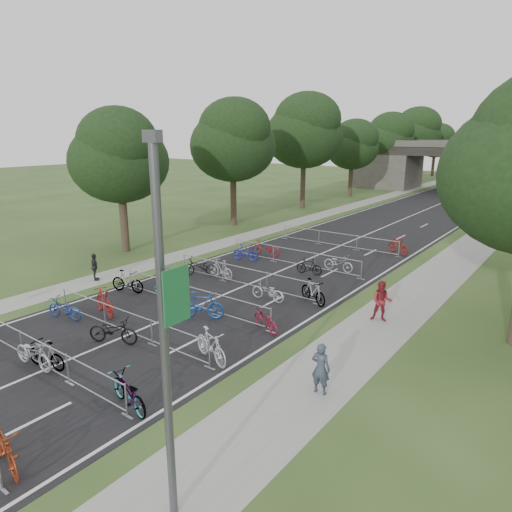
{
  "coord_description": "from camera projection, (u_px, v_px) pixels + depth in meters",
  "views": [
    {
      "loc": [
        14.75,
        -3.54,
        8.17
      ],
      "look_at": [
        -0.85,
        17.21,
        1.1
      ],
      "focal_mm": 32.0,
      "sensor_mm": 36.0,
      "label": 1
    }
  ],
  "objects": [
    {
      "name": "pedestrian_c",
      "position": [
        95.0,
        267.0,
        25.78
      ],
      "size": [
        0.97,
        0.83,
        1.57
      ],
      "primitive_type": "imported",
      "rotation": [
        0.0,
        0.0,
        2.55
      ],
      "color": "black",
      "rests_on": "ground"
    },
    {
      "name": "bike_9",
      "position": [
        104.0,
        302.0,
        20.94
      ],
      "size": [
        2.16,
        1.12,
        1.25
      ],
      "primitive_type": "imported",
      "rotation": [
        0.0,
        0.0,
        4.44
      ],
      "color": "maroon",
      "rests_on": "ground"
    },
    {
      "name": "bike_18",
      "position": [
        268.0,
        291.0,
        22.72
      ],
      "size": [
        1.91,
        0.69,
        1.0
      ],
      "primitive_type": "imported",
      "rotation": [
        0.0,
        0.0,
        4.73
      ],
      "color": "#A5A5AD",
      "rests_on": "ground"
    },
    {
      "name": "sidewalk_left",
      "position": [
        372.0,
        200.0,
        56.34
      ],
      "size": [
        2.0,
        140.0,
        0.01
      ],
      "primitive_type": "cube",
      "color": "gray",
      "rests_on": "ground"
    },
    {
      "name": "bike_10",
      "position": [
        113.0,
        331.0,
        18.11
      ],
      "size": [
        2.19,
        1.53,
        1.09
      ],
      "primitive_type": "imported",
      "rotation": [
        0.0,
        0.0,
        2.01
      ],
      "color": "black",
      "rests_on": "ground"
    },
    {
      "name": "barrier_row_5",
      "position": [
        293.0,
        257.0,
        28.71
      ],
      "size": [
        9.7,
        0.08,
        1.1
      ],
      "color": "#ABAEB3",
      "rests_on": "ground"
    },
    {
      "name": "overpass_bridge",
      "position": [
        470.0,
        167.0,
        62.64
      ],
      "size": [
        31.0,
        8.0,
        7.05
      ],
      "color": "#413D3A",
      "rests_on": "ground"
    },
    {
      "name": "bike_16",
      "position": [
        200.0,
        267.0,
        26.71
      ],
      "size": [
        2.14,
        1.68,
        1.08
      ],
      "primitive_type": "imported",
      "rotation": [
        0.0,
        0.0,
        5.25
      ],
      "color": "black",
      "rests_on": "ground"
    },
    {
      "name": "barrier_row_6",
      "position": [
        337.0,
        240.0,
        33.34
      ],
      "size": [
        9.7,
        0.08,
        1.1
      ],
      "color": "#ABAEB3",
      "rests_on": "ground"
    },
    {
      "name": "bike_23",
      "position": [
        338.0,
        263.0,
        27.59
      ],
      "size": [
        1.96,
        0.72,
        1.02
      ],
      "primitive_type": "imported",
      "rotation": [
        0.0,
        0.0,
        1.55
      ],
      "color": "#99989F",
      "rests_on": "ground"
    },
    {
      "name": "lane_markings",
      "position": [
        434.0,
        206.0,
        51.99
      ],
      "size": [
        0.12,
        140.0,
        0.0
      ],
      "primitive_type": "cube",
      "color": "silver",
      "rests_on": "ground"
    },
    {
      "name": "tree_left_5",
      "position": [
        416.0,
        132.0,
        76.47
      ],
      "size": [
        8.4,
        8.4,
        12.81
      ],
      "color": "#33261C",
      "rests_on": "ground"
    },
    {
      "name": "bike_13",
      "position": [
        163.0,
        288.0,
        23.29
      ],
      "size": [
        1.79,
        0.9,
        0.9
      ],
      "primitive_type": "imported",
      "rotation": [
        0.0,
        0.0,
        1.39
      ],
      "color": "#ABAEB3",
      "rests_on": "ground"
    },
    {
      "name": "lamppost",
      "position": [
        165.0,
        335.0,
        9.02
      ],
      "size": [
        0.61,
        0.65,
        8.21
      ],
      "color": "#4C4C51",
      "rests_on": "ground"
    },
    {
      "name": "bike_11",
      "position": [
        211.0,
        346.0,
        16.65
      ],
      "size": [
        2.16,
        1.2,
        1.25
      ],
      "primitive_type": "imported",
      "rotation": [
        0.0,
        0.0,
        1.26
      ],
      "color": "silver",
      "rests_on": "ground"
    },
    {
      "name": "bike_14",
      "position": [
        201.0,
        305.0,
        20.52
      ],
      "size": [
        2.13,
        1.51,
        1.26
      ],
      "primitive_type": "imported",
      "rotation": [
        0.0,
        0.0,
        2.06
      ],
      "color": "navy",
      "rests_on": "ground"
    },
    {
      "name": "bike_8",
      "position": [
        64.0,
        309.0,
        20.52
      ],
      "size": [
        1.98,
        1.07,
        0.98
      ],
      "primitive_type": "imported",
      "rotation": [
        0.0,
        0.0,
        4.95
      ],
      "color": "navy",
      "rests_on": "ground"
    },
    {
      "name": "bike_17",
      "position": [
        221.0,
        269.0,
        26.22
      ],
      "size": [
        1.9,
        0.73,
        1.12
      ],
      "primitive_type": "imported",
      "rotation": [
        0.0,
        0.0,
        4.6
      ],
      "color": "#AEACB4",
      "rests_on": "ground"
    },
    {
      "name": "barrier_row_1",
      "position": [
        43.0,
        356.0,
        16.06
      ],
      "size": [
        9.7,
        0.08,
        1.1
      ],
      "color": "#ABAEB3",
      "rests_on": "ground"
    },
    {
      "name": "bike_22",
      "position": [
        309.0,
        266.0,
        26.96
      ],
      "size": [
        1.68,
        0.66,
        0.98
      ],
      "primitive_type": "imported",
      "rotation": [
        0.0,
        0.0,
        4.84
      ],
      "color": "black",
      "rests_on": "ground"
    },
    {
      "name": "bike_20",
      "position": [
        245.0,
        253.0,
        29.84
      ],
      "size": [
        1.85,
        0.95,
        1.07
      ],
      "primitive_type": "imported",
      "rotation": [
        0.0,
        0.0,
        1.83
      ],
      "color": "navy",
      "rests_on": "ground"
    },
    {
      "name": "barrier_row_4",
      "position": [
        244.0,
        277.0,
        24.85
      ],
      "size": [
        9.7,
        0.08,
        1.1
      ],
      "color": "#ABAEB3",
      "rests_on": "ground"
    },
    {
      "name": "pedestrian_b",
      "position": [
        382.0,
        301.0,
        20.18
      ],
      "size": [
        1.07,
        0.95,
        1.85
      ],
      "primitive_type": "imported",
      "rotation": [
        0.0,
        0.0,
        0.32
      ],
      "color": "maroon",
      "rests_on": "ground"
    },
    {
      "name": "bike_3",
      "position": [
        4.0,
        448.0,
        11.28
      ],
      "size": [
        2.11,
        0.94,
        1.23
      ],
      "primitive_type": "imported",
      "rotation": [
        0.0,
        0.0,
        1.39
      ],
      "color": "maroon",
      "rests_on": "ground"
    },
    {
      "name": "tree_left_6",
      "position": [
        436.0,
        141.0,
        86.15
      ],
      "size": [
        6.72,
        6.72,
        10.25
      ],
      "color": "#33261C",
      "rests_on": "ground"
    },
    {
      "name": "bike_7",
      "position": [
        128.0,
        392.0,
        13.81
      ],
      "size": [
        2.19,
        1.16,
        1.1
      ],
      "primitive_type": "imported",
      "rotation": [
        0.0,
        0.0,
        4.5
      ],
      "color": "#ABAEB3",
      "rests_on": "ground"
    },
    {
      "name": "bike_21",
      "position": [
        266.0,
        248.0,
        31.01
      ],
      "size": [
        2.15,
        1.02,
        1.09
      ],
      "primitive_type": "imported",
      "rotation": [
        0.0,
        0.0,
        4.86
      ],
      "color": "maroon",
      "rests_on": "ground"
    },
    {
      "name": "bike_15",
      "position": [
        265.0,
        320.0,
        19.31
      ],
      "size": [
        1.91,
        1.28,
        0.95
      ],
      "primitive_type": "imported",
      "rotation": [
        0.0,
        0.0,
        4.32
      ],
      "color": "maroon",
      "rests_on": "ground"
    },
    {
      "name": "bike_5",
      "position": [
        33.0,
        354.0,
        16.24
      ],
      "size": [
        2.09,
        0.84,
        1.08
      ],
      "primitive_type": "imported",
      "rotation": [
        0.0,
        0.0,
        1.63
      ],
      "color": "#A7A8AF",
      "rests_on": "ground"
    },
    {
      "name": "bike_27",
      "position": [
        398.0,
        246.0,
        31.38
      ],
      "size": [
        2.01,
        1.45,
        1.19
      ],
      "primitive_type": "imported",
      "rotation": [
        0.0,
        0.0,
        4.21
      ],
      "color": "maroon",
      "rests_on": "ground"
    },
    {
      "name": "bike_19",
      "position": [
        313.0,
        292.0,
        22.38
      ],
      "size": [
        2.04,
        1.33,
        1.19
      ],
      "primitive_type": "imported",
      "rotation": [
        0.0,
        0.0,
        1.14
      ],
      "color": "#ABAEB3",
      "rests_on": "ground"
    },
    {
      "name": "tree_left_1",
      "position": [
        233.0,
        142.0,
        39.65
      ],
      "size": [
        7.56,
        7.56,
        11.53
      ],
      "color": "#33261C",
      "rests_on": "ground"
    },
    {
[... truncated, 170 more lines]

